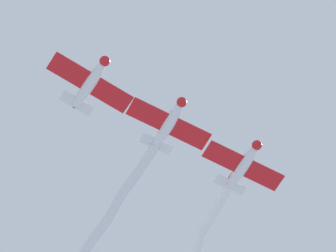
# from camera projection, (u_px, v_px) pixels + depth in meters

# --- Properties ---
(airplane_lead) EXTENTS (5.94, 7.73, 1.91)m
(airplane_lead) POSITION_uv_depth(u_px,v_px,m) (90.00, 83.00, 64.70)
(airplane_lead) COLOR white
(airplane_left_wing) EXTENTS (5.91, 7.77, 1.91)m
(airplane_left_wing) POSITION_uv_depth(u_px,v_px,m) (169.00, 124.00, 66.76)
(airplane_left_wing) COLOR white
(smoke_trail_left_wing) EXTENTS (16.31, 6.03, 2.57)m
(smoke_trail_left_wing) POSITION_uv_depth(u_px,v_px,m) (107.00, 219.00, 69.98)
(smoke_trail_left_wing) COLOR white
(airplane_right_wing) EXTENTS (5.91, 7.77, 1.91)m
(airplane_right_wing) POSITION_uv_depth(u_px,v_px,m) (243.00, 166.00, 68.28)
(airplane_right_wing) COLOR white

